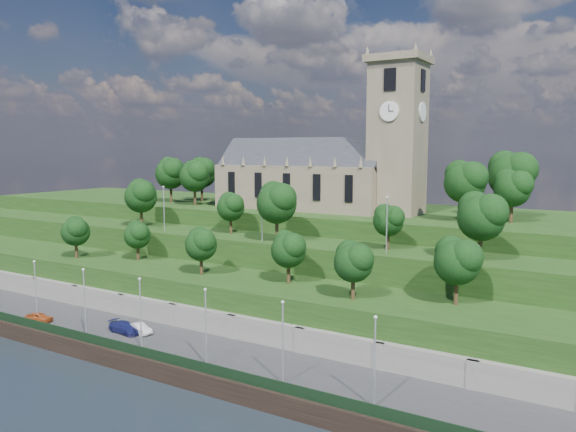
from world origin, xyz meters
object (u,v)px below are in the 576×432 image
Objects in this scene: car_middle at (139,328)px; car_right at (125,327)px; church at (327,168)px; car_left at (39,317)px.

car_right reaches higher than car_middle.
car_middle is at bearing -100.37° from church.
car_right is at bearing -95.15° from car_left.
car_right is at bearing 124.53° from car_middle.
church is at bearing -1.83° from car_middle.
church reaches higher than car_middle.
church is 45.86m from car_right.
car_left is 14.20m from car_right.
car_right is (-8.97, -40.38, -19.79)m from church.
car_middle is (-7.24, -39.53, -19.85)m from church.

